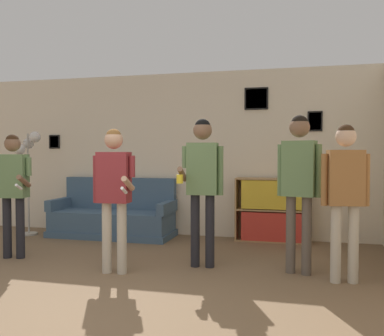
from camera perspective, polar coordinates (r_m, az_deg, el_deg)
name	(u,v)px	position (r m, az deg, el deg)	size (l,w,h in m)	color
ground_plane	(62,318)	(3.92, -16.92, -18.58)	(20.00, 20.00, 0.00)	brown
wall_back	(184,154)	(7.16, -1.03, 1.85)	(8.58, 0.08, 2.70)	beige
couch	(113,218)	(7.24, -10.44, -6.51)	(2.03, 0.80, 0.95)	#3D5670
bookshelf	(273,210)	(6.75, 10.74, -5.54)	(1.15, 0.30, 0.99)	#A87F51
floor_lamp	(28,155)	(7.65, -21.04, 1.61)	(0.39, 0.43, 1.73)	#ADA89E
person_player_foreground_left	(13,183)	(6.02, -22.76, -1.83)	(0.53, 0.43, 1.61)	black
person_player_foreground_center	(114,185)	(4.93, -10.38, -2.25)	(0.51, 0.44, 1.65)	#B7AD99
person_watcher_holding_cup	(202,175)	(5.11, 1.40, -0.97)	(0.50, 0.45, 1.78)	black
person_spectator_near_bookshelf	(299,175)	(4.97, 14.09, -0.96)	(0.49, 0.28, 1.80)	brown
person_spectator_far_right	(345,186)	(4.77, 19.76, -2.26)	(0.49, 0.26, 1.67)	#B7AD99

